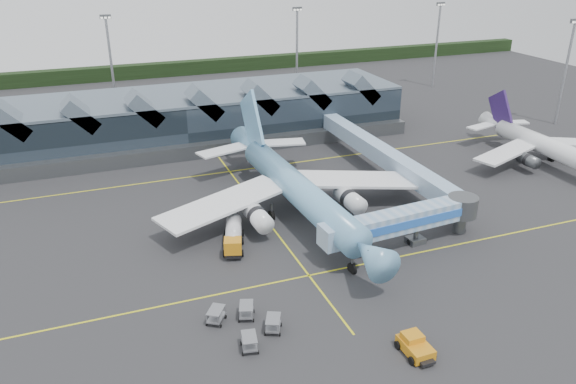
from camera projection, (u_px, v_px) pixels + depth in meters
name	position (u px, v px, depth m)	size (l,w,h in m)	color
ground	(286.00, 245.00, 74.33)	(260.00, 260.00, 0.00)	#29292C
taxi_stripes	(262.00, 214.00, 82.88)	(120.00, 60.00, 0.01)	yellow
tree_line_far	(157.00, 70.00, 167.55)	(260.00, 4.00, 4.00)	black
terminal	(178.00, 118.00, 111.19)	(90.00, 22.25, 12.52)	black
light_masts	(275.00, 57.00, 129.74)	(132.40, 42.56, 22.45)	gray
main_airliner	(294.00, 186.00, 81.09)	(41.27, 47.47, 15.25)	#68B0D3
regional_jet	(541.00, 144.00, 100.84)	(29.75, 32.27, 11.12)	white
jet_bridge	(412.00, 219.00, 72.88)	(23.71, 5.21, 5.44)	#7BA5CD
fuel_truck	(233.00, 234.00, 73.64)	(4.46, 8.80, 2.96)	black
pushback_tug	(415.00, 346.00, 54.41)	(2.75, 4.27, 1.86)	orange
baggage_carts	(246.00, 322.00, 57.74)	(7.51, 7.99, 1.57)	gray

